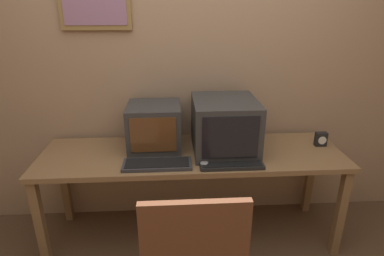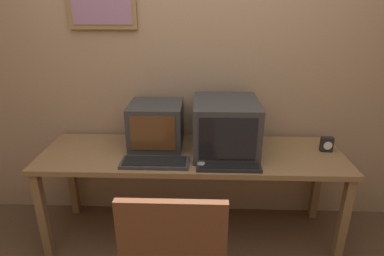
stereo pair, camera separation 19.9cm
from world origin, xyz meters
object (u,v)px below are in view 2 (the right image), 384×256
at_px(monitor_left, 156,125).
at_px(desk_clock, 327,144).
at_px(keyboard_main, 155,163).
at_px(monitor_right, 225,127).
at_px(mouse_near_keyboard, 201,163).
at_px(keyboard_side, 228,165).

distance_m(monitor_left, desk_clock, 1.23).
bearing_deg(keyboard_main, monitor_right, 25.14).
bearing_deg(mouse_near_keyboard, monitor_left, 136.51).
bearing_deg(monitor_right, keyboard_side, -87.34).
height_order(monitor_right, mouse_near_keyboard, monitor_right).
relative_size(monitor_right, mouse_near_keyboard, 4.64).
xyz_separation_m(monitor_left, keyboard_main, (0.03, -0.30, -0.15)).
bearing_deg(keyboard_main, monitor_left, 94.76).
distance_m(keyboard_main, desk_clock, 1.22).
height_order(keyboard_main, keyboard_side, same).
bearing_deg(monitor_left, monitor_right, -9.49).
distance_m(keyboard_side, desk_clock, 0.76).
bearing_deg(monitor_right, desk_clock, 1.60).
bearing_deg(monitor_left, keyboard_side, -32.57).
distance_m(monitor_right, keyboard_side, 0.30).
distance_m(monitor_left, monitor_right, 0.50).
bearing_deg(desk_clock, mouse_near_keyboard, -164.14).
relative_size(monitor_left, keyboard_main, 0.84).
bearing_deg(keyboard_main, keyboard_side, -2.41).
distance_m(monitor_right, desk_clock, 0.74).
height_order(monitor_left, desk_clock, monitor_left).
xyz_separation_m(monitor_right, keyboard_side, (0.01, -0.24, -0.17)).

